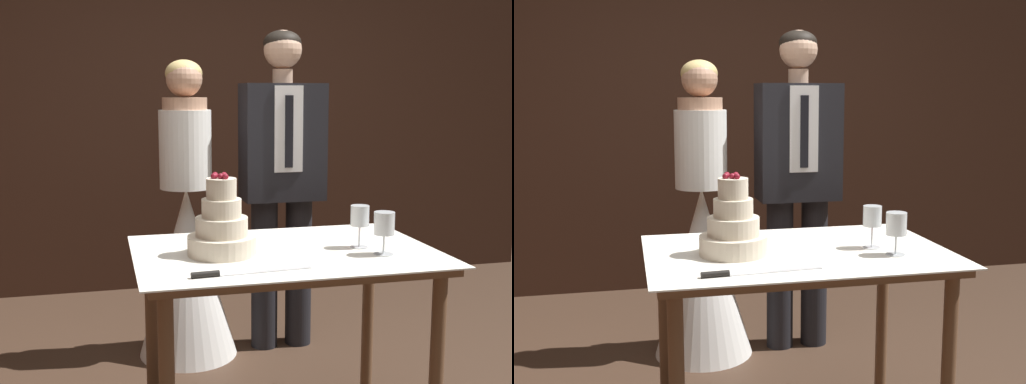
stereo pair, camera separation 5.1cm
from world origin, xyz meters
TOP-DOWN VIEW (x-y plane):
  - wall_back at (0.00, 2.27)m, footprint 5.50×0.12m
  - cake_table at (0.05, -0.04)m, footprint 1.22×0.83m
  - tiered_cake at (-0.21, -0.04)m, footprint 0.27×0.27m
  - cake_knife at (-0.24, -0.34)m, footprint 0.45×0.06m
  - wine_glass_near at (0.37, -0.07)m, footprint 0.08×0.08m
  - wine_glass_middle at (0.41, -0.20)m, footprint 0.08×0.08m
  - bride at (-0.22, 0.94)m, footprint 0.54×0.54m
  - groom at (0.32, 0.94)m, footprint 0.45×0.25m

SIDE VIEW (x-z plane):
  - bride at x=-0.22m, z-range -0.22..1.40m
  - cake_table at x=0.05m, z-range 0.30..1.11m
  - cake_knife at x=-0.24m, z-range 0.81..0.83m
  - tiered_cake at x=-0.21m, z-range 0.75..1.08m
  - wine_glass_middle at x=0.41m, z-range 0.84..1.01m
  - wine_glass_near at x=0.37m, z-range 0.85..1.02m
  - groom at x=0.32m, z-range 0.12..1.90m
  - wall_back at x=0.00m, z-range 0.00..2.73m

